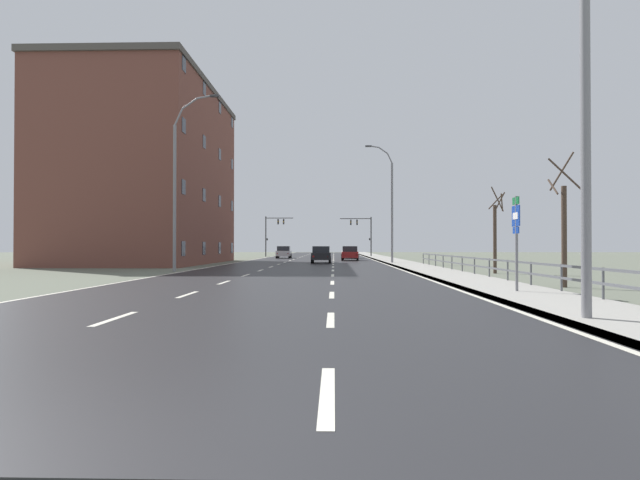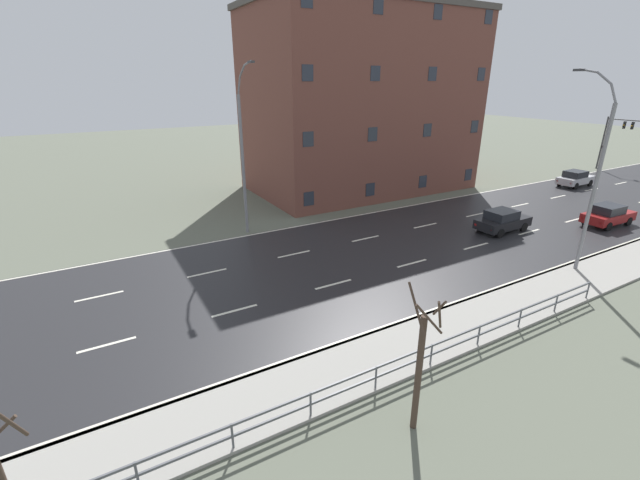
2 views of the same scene
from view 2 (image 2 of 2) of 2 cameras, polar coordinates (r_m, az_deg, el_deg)
ground_plane at (r=36.41m, az=26.20°, el=2.71°), size 160.00×160.00×0.12m
road_asphalt_strip at (r=46.60m, az=34.76°, el=4.84°), size 14.00×120.00×0.03m
guardrail at (r=13.34m, az=-11.94°, el=-24.30°), size 0.07×35.85×1.00m
street_lamp_midground at (r=26.33m, az=33.34°, el=6.97°), size 2.49×0.24×10.65m
street_lamp_left_bank at (r=28.39m, az=-10.43°, el=11.27°), size 2.89×0.24×11.12m
traffic_signal_left at (r=60.01m, az=35.20°, el=11.69°), size 4.24×0.36×6.07m
car_near_right at (r=49.43m, az=31.55°, el=7.21°), size 1.92×4.14×1.57m
car_mid_centre at (r=37.23m, az=34.69°, el=2.85°), size 1.97×4.17×1.57m
car_near_left at (r=32.06m, az=23.69°, el=2.45°), size 1.88×4.12×1.57m
brick_building at (r=41.23m, az=5.60°, el=18.26°), size 12.21×20.46×16.16m
bare_tree_mid at (r=13.01m, az=13.52°, el=-16.44°), size 0.92×1.16×5.01m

